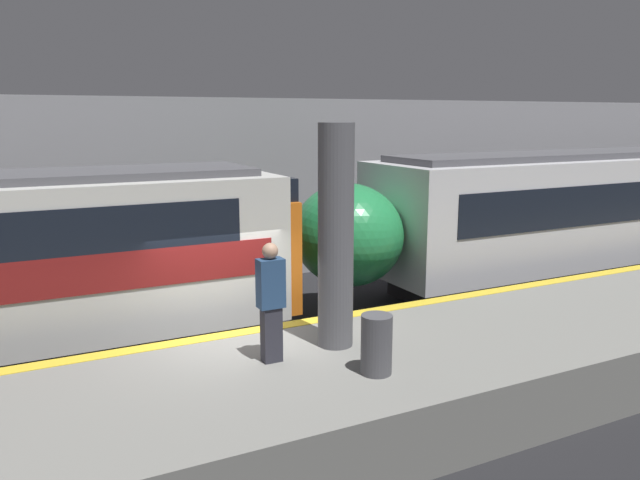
{
  "coord_description": "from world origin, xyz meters",
  "views": [
    {
      "loc": [
        -3.28,
        -9.55,
        4.6
      ],
      "look_at": [
        2.08,
        1.0,
        2.22
      ],
      "focal_mm": 35.0,
      "sensor_mm": 36.0,
      "label": 1
    }
  ],
  "objects": [
    {
      "name": "station_rear_barrier",
      "position": [
        0.0,
        6.73,
        2.53
      ],
      "size": [
        50.0,
        0.15,
        5.06
      ],
      "color": "#939399",
      "rests_on": "ground"
    },
    {
      "name": "platform",
      "position": [
        0.0,
        -1.87,
        0.52
      ],
      "size": [
        40.0,
        3.75,
        1.05
      ],
      "color": "slate",
      "rests_on": "ground"
    },
    {
      "name": "trash_bin",
      "position": [
        1.14,
        -2.58,
        1.46
      ],
      "size": [
        0.44,
        0.44,
        0.85
      ],
      "color": "#4C4C51",
      "rests_on": "platform"
    },
    {
      "name": "person_waiting",
      "position": [
        0.01,
        -1.51,
        1.99
      ],
      "size": [
        0.38,
        0.24,
        1.78
      ],
      "color": "#2D2D38",
      "rests_on": "platform"
    },
    {
      "name": "support_pillar_near",
      "position": [
        1.16,
        -1.34,
        2.77
      ],
      "size": [
        0.55,
        0.55,
        3.46
      ],
      "color": "#56565B",
      "rests_on": "platform"
    },
    {
      "name": "ground_plane",
      "position": [
        0.0,
        0.0,
        0.0
      ],
      "size": [
        120.0,
        120.0,
        0.0
      ],
      "primitive_type": "plane",
      "color": "black"
    }
  ]
}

